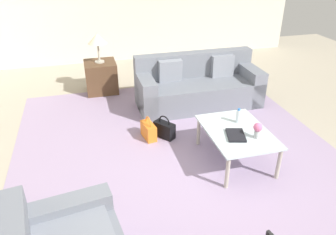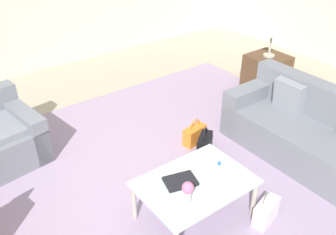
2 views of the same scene
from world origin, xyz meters
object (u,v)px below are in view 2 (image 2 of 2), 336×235
Objects in this scene: water_bottle at (219,171)px; handbag_black at (205,144)px; couch at (314,136)px; flower_vase at (188,190)px; handbag_white at (266,211)px; coffee_table at (195,186)px; side_table at (266,73)px; table_lamp at (273,30)px; handbag_orange at (195,135)px; coffee_table_book at (180,181)px.

handbag_black is (0.61, 0.86, -0.42)m from water_bottle.
couch reaches higher than flower_vase.
couch is 5.97× the size of handbag_white.
coffee_table reaches higher than handbag_black.
side_table is 1.08× the size of table_lamp.
flower_vase is 1.62m from handbag_orange.
side_table is 0.72m from table_lamp.
coffee_table is at bearing -130.38° from handbag_orange.
flower_vase is (-0.22, -0.15, 0.18)m from coffee_table.
coffee_table_book is at bearing 66.50° from flower_vase.
water_bottle reaches higher than coffee_table.
coffee_table_book is 0.84× the size of handbag_black.
side_table is at bearing 31.61° from water_bottle.
side_table is at bearing 41.00° from handbag_white.
table_lamp is at bearing 57.72° from couch.
handbag_black is (0.81, 0.76, -0.27)m from coffee_table.
flower_vase is at bearing -98.07° from coffee_table_book.
couch is at bearing -41.23° from handbag_black.
coffee_table is 0.76m from handbag_white.
coffee_table_book is 0.27m from flower_vase.
flower_vase reaches higher than side_table.
handbag_orange is (0.31, 1.46, 0.00)m from handbag_white.
water_bottle is 0.38m from coffee_table_book.
flower_vase is at bearing -138.62° from handbag_black.
flower_vase is at bearing -151.35° from side_table.
handbag_white is (0.65, -0.55, -0.34)m from coffee_table_book.
side_table reaches higher than handbag_white.
coffee_table is 3.60× the size of coffee_table_book.
handbag_black is at bearing 77.25° from handbag_white.
coffee_table is 3.02× the size of handbag_orange.
couch is 2.03m from flower_vase.
handbag_orange is at bearing 58.85° from coffee_table_book.
couch is 1.46m from handbag_orange.
water_bottle reaches higher than handbag_black.
water_bottle is at bearing 131.82° from handbag_white.
coffee_table is at bearing 138.47° from handbag_white.
water_bottle is (0.20, -0.10, 0.15)m from coffee_table.
side_table is at bearing 0.00° from table_lamp.
coffee_table is 3.02× the size of handbag_black.
flower_vase is at bearing -145.71° from coffee_table.
handbag_black is at bearing 41.38° from flower_vase.
handbag_white is (-0.28, -1.23, 0.00)m from handbag_black.
couch is 5.97× the size of handbag_orange.
coffee_table_book is (-0.32, 0.18, -0.08)m from water_bottle.
coffee_table_book is (-0.12, 0.08, 0.07)m from coffee_table.
table_lamp is 1.51× the size of handbag_white.
handbag_orange is at bearing 47.03° from flower_vase.
coffee_table_book is at bearing -143.93° from handbag_black.
water_bottle is at bearing -120.50° from handbag_orange.
table_lamp is at bearing 41.37° from coffee_table_book.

